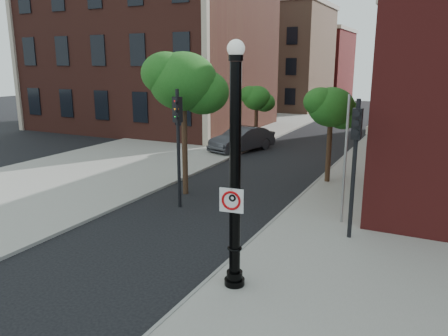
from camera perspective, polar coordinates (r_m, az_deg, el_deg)
The scene contains 16 objects.
ground at distance 12.48m, azimuth -11.88°, elevation -13.59°, with size 120.00×120.00×0.00m, color black.
sidewalk_right at distance 19.45m, azimuth 22.20°, elevation -4.11°, with size 8.00×60.00×0.12m, color gray.
sidewalk_left at distance 31.57m, azimuth -4.61°, elevation 3.39°, with size 10.00×50.00×0.12m, color gray.
curb_edge at distance 20.05m, azimuth 10.92°, elevation -2.77°, with size 0.10×60.00×0.14m, color gray.
victorian_building at distance 40.03m, azimuth -9.27°, elevation 17.90°, with size 18.60×14.60×17.95m.
bg_building_tan_a at distance 55.95m, azimuth 6.74°, elevation 13.90°, with size 12.00×12.00×12.00m, color #91674F.
bg_building_red at distance 69.28m, azimuth 10.76°, elevation 12.87°, with size 12.00×12.00×10.00m, color maroon.
lamppost at distance 10.53m, azimuth 1.46°, elevation -1.82°, with size 0.52×0.52×6.16m.
no_parking_sign at distance 10.52m, azimuth 0.99°, elevation -4.23°, with size 0.60×0.13×0.61m.
parked_car at distance 28.43m, azimuth 2.38°, elevation 3.78°, with size 1.67×4.78×1.57m, color #323238.
traffic_signal_left at distance 16.95m, azimuth -6.05°, elevation 5.08°, with size 0.36×0.41×4.67m.
traffic_signal_right at distance 14.10m, azimuth 16.77°, elevation 2.59°, with size 0.29×0.37×4.59m.
utility_pole at distance 15.62m, azimuth 15.52°, elevation 0.78°, with size 0.09×0.09×4.62m, color #999999.
street_tree_a at distance 18.63m, azimuth -5.15°, elevation 11.01°, with size 3.38×3.06×6.09m.
street_tree_b at distance 30.09m, azimuth 4.34°, elevation 9.00°, with size 2.28×2.06×4.11m.
street_tree_c at distance 20.88m, azimuth 13.92°, elevation 7.58°, with size 2.53×2.29×4.56m.
Camera 1 is at (7.07, -8.60, 5.65)m, focal length 35.00 mm.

